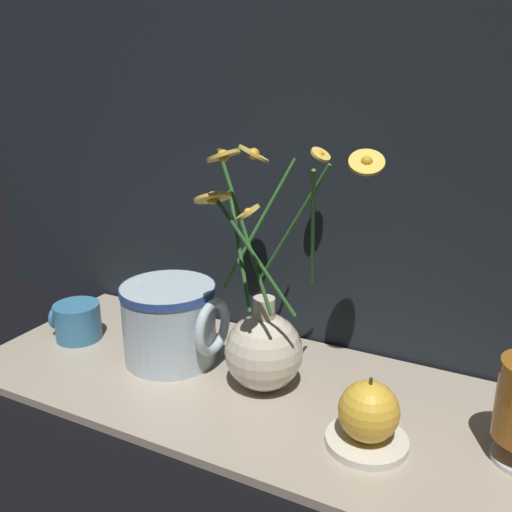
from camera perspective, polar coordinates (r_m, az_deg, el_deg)
The scene contains 7 objects.
ground_plane at distance 0.83m, azimuth -0.24°, elevation -13.58°, with size 6.00×6.00×0.00m, color black.
shelf at distance 0.83m, azimuth -0.24°, elevation -13.23°, with size 0.84×0.34×0.01m.
vase_with_flowers at distance 0.79m, azimuth 0.81°, elevation -8.58°, with size 0.23×0.24×0.34m.
yellow_mug at distance 0.99m, azimuth -17.30°, elevation -6.13°, with size 0.08×0.07×0.06m.
ceramic_pitcher at distance 0.87m, azimuth -8.58°, elevation -6.30°, with size 0.17×0.14×0.13m.
saucer_plate at distance 0.73m, azimuth 11.00°, elevation -17.71°, with size 0.10×0.10×0.01m.
orange_fruit at distance 0.70m, azimuth 11.21°, elevation -14.98°, with size 0.07×0.07×0.08m.
Camera 1 is at (0.33, -0.62, 0.44)m, focal length 40.00 mm.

